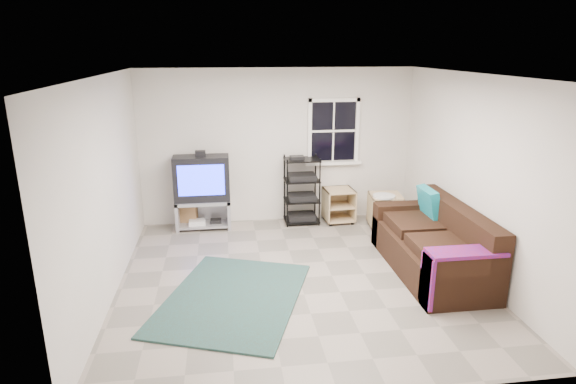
{
  "coord_description": "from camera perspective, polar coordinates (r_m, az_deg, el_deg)",
  "views": [
    {
      "loc": [
        -0.91,
        -5.66,
        2.9
      ],
      "look_at": [
        -0.08,
        0.4,
        1.07
      ],
      "focal_mm": 30.0,
      "sensor_mm": 36.0,
      "label": 1
    }
  ],
  "objects": [
    {
      "name": "shag_rug",
      "position": [
        5.97,
        -6.53,
        -12.33
      ],
      "size": [
        2.14,
        2.48,
        0.02
      ],
      "primitive_type": "cube",
      "rotation": [
        0.0,
        0.0,
        -0.35
      ],
      "color": "black",
      "rests_on": "ground"
    },
    {
      "name": "side_table_left",
      "position": [
        8.38,
        5.95,
        -1.4
      ],
      "size": [
        0.52,
        0.52,
        0.58
      ],
      "rotation": [
        0.0,
        0.0,
        0.06
      ],
      "color": "tan",
      "rests_on": "ground"
    },
    {
      "name": "paper_bag",
      "position": [
        8.3,
        -11.65,
        -2.69
      ],
      "size": [
        0.29,
        0.22,
        0.39
      ],
      "primitive_type": "cube",
      "rotation": [
        0.0,
        0.0,
        -0.16
      ],
      "color": "#9D7046",
      "rests_on": "ground"
    },
    {
      "name": "tv_unit",
      "position": [
        8.02,
        -10.15,
        0.69
      ],
      "size": [
        0.9,
        0.45,
        1.32
      ],
      "color": "#9D9DA5",
      "rests_on": "ground"
    },
    {
      "name": "side_table_right",
      "position": [
        8.22,
        11.35,
        -1.86
      ],
      "size": [
        0.57,
        0.57,
        0.59
      ],
      "rotation": [
        0.0,
        0.0,
        -0.11
      ],
      "color": "tan",
      "rests_on": "ground"
    },
    {
      "name": "av_rack",
      "position": [
        8.19,
        1.63,
        -0.29
      ],
      "size": [
        0.58,
        0.42,
        1.17
      ],
      "color": "black",
      "rests_on": "ground"
    },
    {
      "name": "room",
      "position": [
        8.27,
        5.39,
        6.71
      ],
      "size": [
        4.6,
        4.62,
        4.6
      ],
      "color": "gray",
      "rests_on": "ground"
    },
    {
      "name": "sofa",
      "position": [
        6.77,
        16.94,
        -6.21
      ],
      "size": [
        0.96,
        2.17,
        0.99
      ],
      "color": "black",
      "rests_on": "ground"
    }
  ]
}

